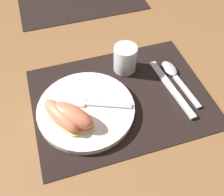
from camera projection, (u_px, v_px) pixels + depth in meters
ground_plane at (121, 98)px, 0.68m from camera, size 3.00×3.00×0.00m
placemat at (121, 97)px, 0.68m from camera, size 0.45×0.34×0.00m
plate at (86, 109)px, 0.64m from camera, size 0.24×0.24×0.02m
juice_glass at (125, 60)px, 0.71m from camera, size 0.06×0.06×0.08m
knife at (172, 89)px, 0.69m from camera, size 0.04×0.21×0.01m
spoon at (174, 74)px, 0.72m from camera, size 0.04×0.18×0.01m
fork at (88, 103)px, 0.64m from camera, size 0.18×0.09×0.00m
citrus_wedge_0 at (61, 116)px, 0.60m from camera, size 0.09×0.13×0.04m
citrus_wedge_1 at (72, 116)px, 0.59m from camera, size 0.12×0.12×0.04m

